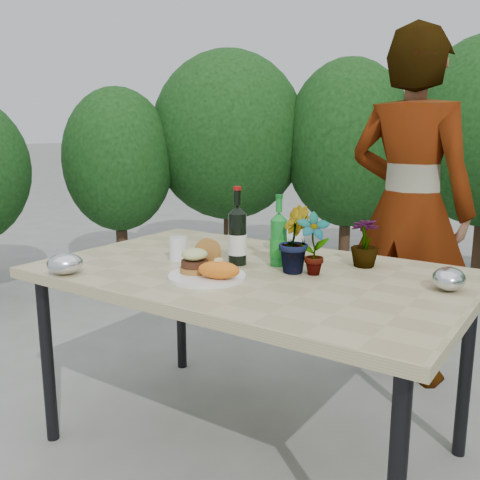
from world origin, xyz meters
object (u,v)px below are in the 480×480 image
Objects in this scene: patio_table at (252,284)px; person at (409,209)px; dinner_plate at (207,276)px; wine_bottle at (237,236)px.

person is (0.29, 1.02, 0.19)m from patio_table.
patio_table is 0.21m from dinner_plate.
person reaches higher than dinner_plate.
person is at bearing 73.71° from dinner_plate.
patio_table is at bearing 79.36° from person.
dinner_plate is at bearing -76.99° from wine_bottle.
dinner_plate is 0.16× the size of person.
patio_table is at bearing 70.53° from dinner_plate.
wine_bottle is at bearing 96.14° from dinner_plate.
patio_table is at bearing -15.91° from wine_bottle.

